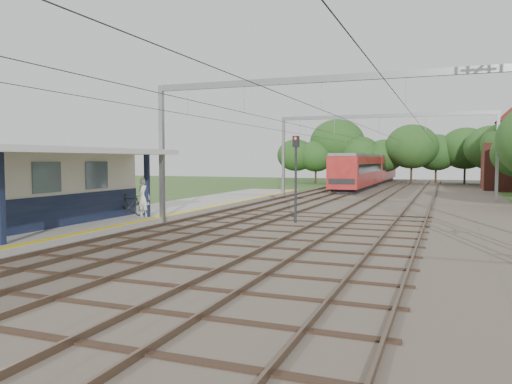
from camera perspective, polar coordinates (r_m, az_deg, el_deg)
The scene contains 10 objects.
ballast_bed at distance 37.24m, azimuth 14.02°, elevation -1.38°, with size 18.00×90.00×0.10m, color #473D33.
platform at distance 26.43m, azimuth -16.39°, elevation -3.20°, with size 5.00×52.00×0.35m, color gray.
yellow_stripe at distance 25.12m, azimuth -12.31°, elevation -3.08°, with size 0.45×52.00×0.01m, color yellow.
rail_tracks at distance 37.62m, azimuth 10.24°, elevation -1.08°, with size 11.80×88.00×0.15m.
catenary_system at distance 32.59m, azimuth 12.07°, elevation 7.55°, with size 17.22×88.00×7.00m.
tree_band at distance 64.14m, azimuth 16.91°, elevation 5.03°, with size 31.72×30.88×8.82m.
person at distance 26.32m, azimuth -12.69°, elevation -0.57°, with size 0.74×0.49×2.03m, color white.
bicycle at distance 26.83m, azimuth -14.19°, elevation -1.47°, with size 0.53×1.88×1.13m, color black.
train at distance 63.69m, azimuth 12.90°, elevation 2.58°, with size 2.88×35.80×3.78m.
signal_post at distance 25.18m, azimuth 4.57°, elevation 2.71°, with size 0.35×0.31×4.48m.
Camera 1 is at (8.47, -6.83, 3.30)m, focal length 35.00 mm.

